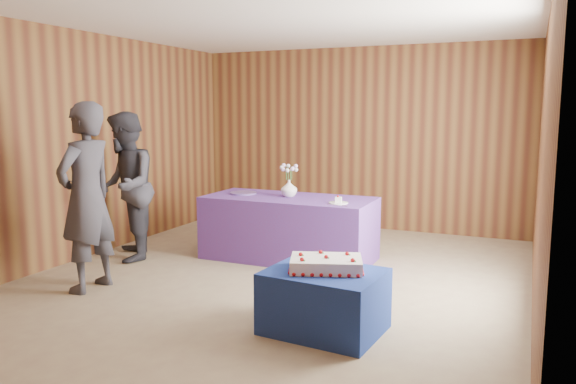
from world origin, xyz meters
The scene contains 13 objects.
ground centered at (0.00, 0.00, 0.00)m, with size 6.00×6.00×0.00m, color gray.
room_shell centered at (0.00, 0.00, 1.80)m, with size 5.04×6.04×2.72m.
cake_table centered at (0.95, -1.07, 0.25)m, with size 0.90×0.70×0.50m, color navy.
serving_table centered at (-0.20, 0.86, 0.38)m, with size 2.00×0.90×0.75m, color #4F3593.
sheet_cake centered at (0.96, -1.04, 0.55)m, with size 0.69×0.57×0.14m.
vase centered at (-0.21, 0.91, 0.85)m, with size 0.19×0.19×0.20m, color white.
flower_spray centered at (-0.21, 0.91, 1.09)m, with size 0.22×0.22×0.17m.
platter centered at (-0.82, 0.89, 0.76)m, with size 0.33×0.33×0.02m, color #694C99.
plate centered at (0.48, 0.68, 0.76)m, with size 0.21×0.21×0.01m, color white.
cake_slice centered at (0.48, 0.67, 0.79)m, with size 0.08×0.07×0.08m.
knife centered at (0.51, 0.55, 0.75)m, with size 0.26×0.02×0.00m, color silver.
guest_left centered at (-1.55, -0.99, 0.93)m, with size 0.68×0.44×1.86m, color #383842.
guest_right centered at (-1.96, 0.07, 0.88)m, with size 0.86×0.67×1.76m, color #34343E.
Camera 1 is at (2.42, -5.17, 1.77)m, focal length 35.00 mm.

